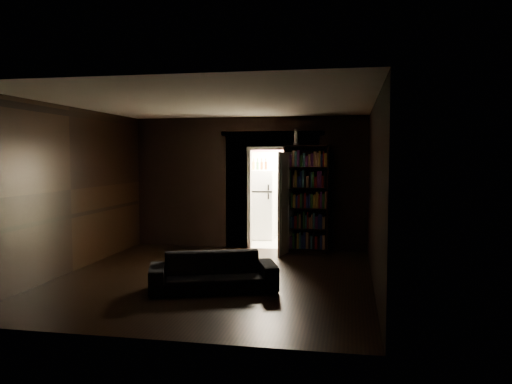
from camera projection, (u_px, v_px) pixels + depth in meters
ground at (214, 278)px, 8.04m from camera, size 5.50×5.50×0.00m
room_walls at (229, 172)px, 8.98m from camera, size 5.02×5.61×2.84m
kitchen_alcove at (279, 189)px, 11.66m from camera, size 2.20×1.80×2.60m
sofa at (213, 266)px, 7.31m from camera, size 2.00×1.37×0.71m
bookshelf at (306, 199)px, 10.23m from camera, size 0.96×0.61×2.20m
refrigerator at (259, 204)px, 11.94m from camera, size 0.84×0.79×1.65m
door at (286, 203)px, 10.08m from camera, size 0.25×0.84×2.05m
figurine at (296, 137)px, 10.12m from camera, size 0.14×0.14×0.33m
bottles at (256, 164)px, 11.87m from camera, size 0.67×0.11×0.27m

